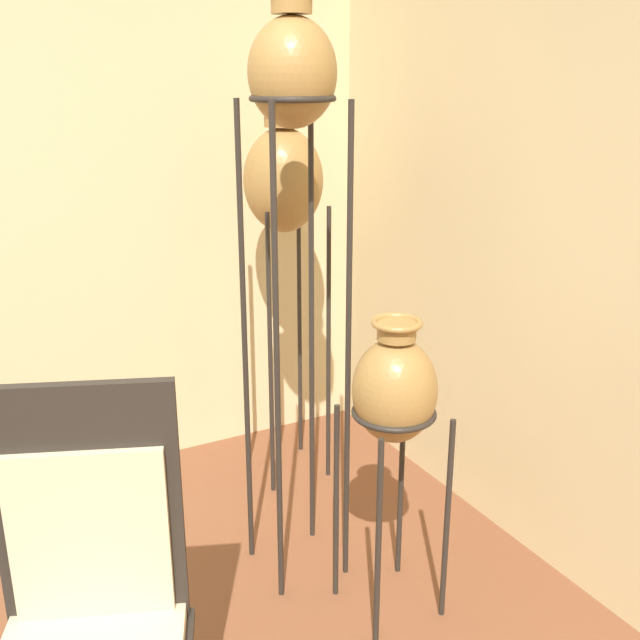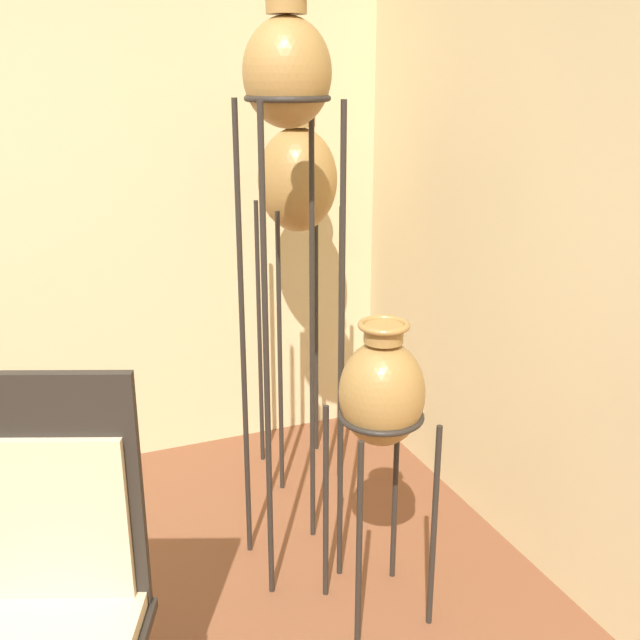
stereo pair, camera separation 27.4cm
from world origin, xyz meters
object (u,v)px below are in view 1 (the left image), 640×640
Objects in this scene: chair at (88,607)px; vase_stand_medium at (283,185)px; vase_stand_tall at (293,97)px; vase_stand_short at (395,394)px.

vase_stand_medium is at bearing 70.80° from chair.
chair is (-0.88, -0.67, -1.11)m from vase_stand_tall.
vase_stand_tall is 1.92× the size of vase_stand_short.
vase_stand_tall is at bearing 59.12° from chair.
chair is at bearing -142.63° from vase_stand_tall.
vase_stand_tall reaches higher than chair.
vase_stand_short is 1.12m from chair.
vase_stand_tall is at bearing 116.10° from vase_stand_short.
chair is at bearing -130.95° from vase_stand_medium.
vase_stand_short is (0.18, -0.36, -0.91)m from vase_stand_tall.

